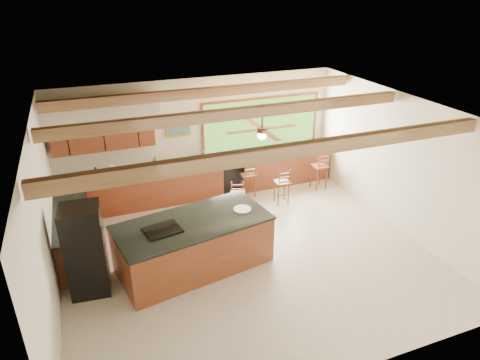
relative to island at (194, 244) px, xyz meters
name	(u,v)px	position (x,y,z in m)	size (l,w,h in m)	color
ground	(247,254)	(1.11, -0.01, -0.51)	(7.20, 7.20, 0.00)	#BFAF9E
room_shell	(227,144)	(0.94, 0.64, 1.71)	(7.27, 6.54, 3.02)	silver
counter_run	(178,190)	(0.29, 2.51, -0.04)	(7.12, 3.10, 1.27)	brown
island	(194,244)	(0.00, 0.00, 0.00)	(3.10, 1.85, 1.03)	brown
refrigerator	(86,250)	(-1.94, -0.01, 0.34)	(0.72, 0.70, 1.70)	black
bar_stool_a	(249,176)	(2.12, 2.38, 0.09)	(0.37, 0.37, 1.01)	brown
bar_stool_b	(238,195)	(1.51, 1.53, 0.06)	(0.45, 0.45, 0.95)	brown
bar_stool_c	(283,183)	(2.76, 1.73, 0.06)	(0.37, 0.37, 0.95)	brown
bar_stool_d	(321,167)	(4.08, 2.14, 0.12)	(0.40, 0.40, 1.06)	brown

